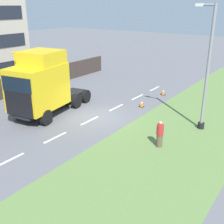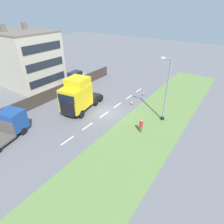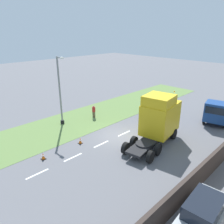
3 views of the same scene
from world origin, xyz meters
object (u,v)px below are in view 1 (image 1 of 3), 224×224
Objects in this scene: parked_car at (46,70)px; pedestrian at (160,134)px; lamp_post at (206,77)px; traffic_cone_trailing at (163,92)px; lorry_cab at (41,85)px; traffic_cone_lead at (142,103)px.

pedestrian is (-16.27, 6.51, -0.29)m from parked_car.
lamp_post is 12.93× the size of traffic_cone_trailing.
lorry_cab reaches higher than parked_car.
parked_car is 17.64m from lamp_post.
parked_car is 12.31m from traffic_cone_lead.
pedestrian is 6.57m from traffic_cone_lead.
parked_car is at bearing -8.98° from lamp_post.
traffic_cone_trailing is at bearing -89.85° from traffic_cone_lead.
pedestrian is 9.83m from traffic_cone_trailing.
parked_car is 2.84× the size of pedestrian.
parked_car is at bearing -21.82° from pedestrian.
lorry_cab is 7.68m from traffic_cone_lead.
traffic_cone_lead is at bearing -15.02° from lamp_post.
traffic_cone_lead is (-12.21, 1.37, -0.75)m from parked_car.
lorry_cab is 10.80m from traffic_cone_trailing.
traffic_cone_trailing is at bearing -45.43° from lamp_post.
lorry_cab reaches higher than traffic_cone_trailing.
traffic_cone_trailing is at bearing -125.65° from lorry_cab.
pedestrian is at bearing 174.42° from lorry_cab.
parked_car is 0.58× the size of lamp_post.
lamp_post is 4.86× the size of pedestrian.
parked_car is 7.56× the size of traffic_cone_lead.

